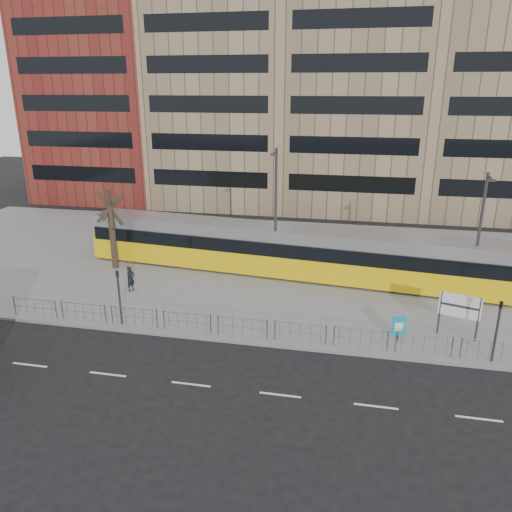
% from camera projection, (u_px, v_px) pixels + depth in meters
% --- Properties ---
extents(ground, '(120.00, 120.00, 0.00)m').
position_uv_depth(ground, '(254.00, 345.00, 25.42)').
color(ground, black).
rests_on(ground, ground).
extents(plaza, '(64.00, 24.00, 0.15)m').
position_uv_depth(plaza, '(287.00, 265.00, 36.51)').
color(plaza, slate).
rests_on(plaza, ground).
extents(kerb, '(64.00, 0.25, 0.17)m').
position_uv_depth(kerb, '(254.00, 343.00, 25.44)').
color(kerb, gray).
rests_on(kerb, ground).
extents(building_row, '(70.40, 18.40, 31.20)m').
position_uv_depth(building_row, '(334.00, 81.00, 52.66)').
color(building_row, maroon).
rests_on(building_row, ground).
extents(pedestrian_barrier, '(32.07, 0.07, 1.10)m').
position_uv_depth(pedestrian_barrier, '(294.00, 327.00, 25.18)').
color(pedestrian_barrier, gray).
rests_on(pedestrian_barrier, plaza).
extents(road_markings, '(62.00, 0.12, 0.01)m').
position_uv_depth(road_markings, '(257.00, 392.00, 21.52)').
color(road_markings, white).
rests_on(road_markings, ground).
extents(tram, '(28.70, 5.75, 3.37)m').
position_uv_depth(tram, '(284.00, 251.00, 34.04)').
color(tram, yellow).
rests_on(tram, plaza).
extents(station_sign, '(2.00, 0.68, 2.37)m').
position_uv_depth(station_sign, '(460.00, 308.00, 25.40)').
color(station_sign, '#2D2D30').
rests_on(station_sign, plaza).
extents(ad_panel, '(0.70, 0.25, 1.33)m').
position_uv_depth(ad_panel, '(399.00, 327.00, 25.33)').
color(ad_panel, '#2D2D30').
rests_on(ad_panel, plaza).
extents(pedestrian, '(0.58, 0.70, 1.63)m').
position_uv_depth(pedestrian, '(131.00, 279.00, 31.50)').
color(pedestrian, black).
rests_on(pedestrian, plaza).
extents(traffic_light_west, '(0.22, 0.24, 3.10)m').
position_uv_depth(traffic_light_west, '(119.00, 290.00, 26.73)').
color(traffic_light_west, '#2D2D30').
rests_on(traffic_light_west, plaza).
extents(traffic_light_east, '(0.22, 0.24, 3.10)m').
position_uv_depth(traffic_light_east, '(498.00, 324.00, 23.01)').
color(traffic_light_east, '#2D2D30').
rests_on(traffic_light_east, plaza).
extents(lamp_post_west, '(0.45, 1.04, 8.72)m').
position_uv_depth(lamp_post_west, '(275.00, 211.00, 32.08)').
color(lamp_post_west, '#2D2D30').
rests_on(lamp_post_west, plaza).
extents(lamp_post_east, '(0.45, 1.04, 7.74)m').
position_uv_depth(lamp_post_east, '(479.00, 232.00, 29.22)').
color(lamp_post_east, '#2D2D30').
rests_on(lamp_post_east, plaza).
extents(bare_tree, '(4.95, 4.95, 8.27)m').
position_uv_depth(bare_tree, '(108.00, 184.00, 33.86)').
color(bare_tree, '#2D2119').
rests_on(bare_tree, plaza).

